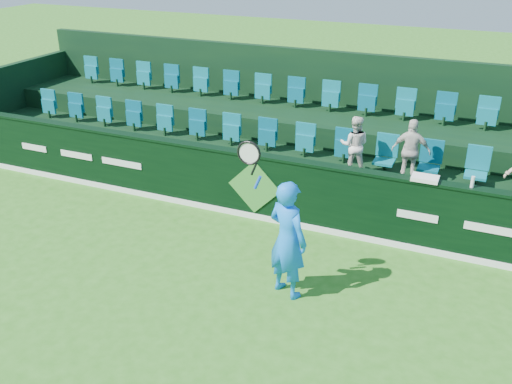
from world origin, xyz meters
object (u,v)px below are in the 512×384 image
at_px(tennis_player, 287,239).
at_px(spectator_middle, 411,151).
at_px(drinks_bottle, 473,182).
at_px(towel, 425,178).
at_px(spectator_left, 354,145).

xyz_separation_m(tennis_player, spectator_middle, (1.24, 3.33, 0.45)).
xyz_separation_m(tennis_player, drinks_bottle, (2.43, 2.21, 0.47)).
bearing_deg(drinks_bottle, spectator_middle, 136.69).
bearing_deg(drinks_bottle, towel, 180.00).
xyz_separation_m(towel, drinks_bottle, (0.76, 0.00, 0.06)).
height_order(tennis_player, spectator_left, tennis_player).
height_order(spectator_left, spectator_middle, spectator_middle).
relative_size(spectator_left, towel, 2.61).
relative_size(towel, drinks_bottle, 2.31).
bearing_deg(spectator_middle, drinks_bottle, 135.43).
bearing_deg(tennis_player, spectator_left, 87.43).
distance_m(spectator_left, towel, 1.89).
bearing_deg(tennis_player, drinks_bottle, 42.25).
xyz_separation_m(spectator_left, spectator_middle, (1.09, 0.00, 0.04)).
bearing_deg(spectator_left, spectator_middle, 169.08).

